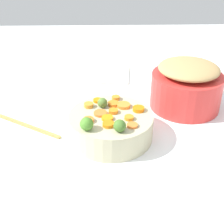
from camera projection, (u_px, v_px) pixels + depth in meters
The scene contains 22 objects.
tabletop at pixel (111, 135), 0.93m from camera, with size 2.40×2.40×0.02m, color white.
serving_bowl_carrots at pixel (112, 126), 0.88m from camera, with size 0.24×0.24×0.07m, color #BBB38F.
metal_pot at pixel (186, 91), 1.03m from camera, with size 0.23×0.23×0.12m, color red.
stuffing_mound at pixel (189, 68), 0.99m from camera, with size 0.20×0.20×0.04m, color tan.
carrot_slice_0 at pixel (113, 104), 0.91m from camera, with size 0.03×0.03×0.01m, color orange.
carrot_slice_1 at pixel (98, 100), 0.93m from camera, with size 0.03×0.03×0.01m, color orange.
carrot_slice_2 at pixel (132, 125), 0.81m from camera, with size 0.03×0.03×0.01m, color orange.
carrot_slice_3 at pixel (116, 98), 0.94m from camera, with size 0.02×0.02×0.01m, color orange.
carrot_slice_4 at pixel (107, 118), 0.84m from camera, with size 0.03×0.03×0.01m, color orange.
carrot_slice_5 at pixel (124, 105), 0.90m from camera, with size 0.04×0.04×0.01m, color orange.
carrot_slice_6 at pixel (129, 118), 0.84m from camera, with size 0.03×0.03×0.01m, color orange.
carrot_slice_7 at pixel (113, 111), 0.87m from camera, with size 0.03×0.03×0.01m, color orange.
carrot_slice_8 at pixel (100, 113), 0.86m from camera, with size 0.04×0.04×0.01m, color orange.
carrot_slice_9 at pixel (139, 110), 0.88m from camera, with size 0.03×0.03×0.01m, color orange.
carrot_slice_10 at pixel (108, 124), 0.81m from camera, with size 0.03×0.03×0.01m, color orange.
carrot_slice_11 at pixel (88, 120), 0.83m from camera, with size 0.03×0.03×0.01m, color orange.
carrot_slice_12 at pixel (89, 105), 0.90m from camera, with size 0.03×0.03×0.01m, color orange.
brussels_sprout_0 at pixel (120, 126), 0.78m from camera, with size 0.03×0.03×0.03m, color #457029.
brussels_sprout_1 at pixel (87, 124), 0.79m from camera, with size 0.04×0.04×0.04m, color #4C882B.
brussels_sprout_2 at pixel (102, 103), 0.89m from camera, with size 0.03×0.03×0.03m, color #537531.
wooden_spoon at pixel (0, 115), 0.99m from camera, with size 0.20×0.30×0.01m.
dish_towel at pixel (111, 75), 1.28m from camera, with size 0.18×0.15×0.01m, color beige.
Camera 1 is at (0.76, -0.02, 0.54)m, focal length 49.13 mm.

